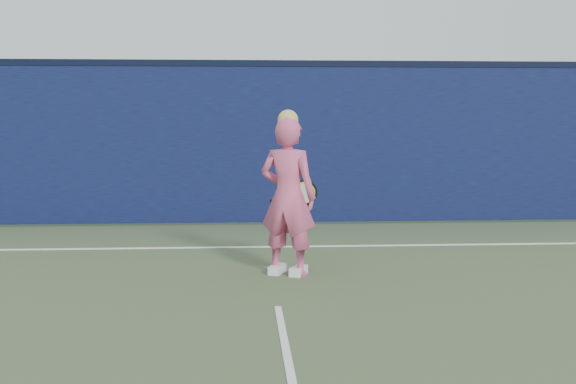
{
  "coord_description": "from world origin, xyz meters",
  "views": [
    {
      "loc": [
        -0.31,
        -5.28,
        1.69
      ],
      "look_at": [
        0.18,
        2.35,
        0.9
      ],
      "focal_mm": 45.0,
      "sensor_mm": 36.0,
      "label": 1
    }
  ],
  "objects": [
    {
      "name": "racket",
      "position": [
        0.36,
        2.77,
        0.84
      ],
      "size": [
        0.54,
        0.19,
        0.3
      ],
      "rotation": [
        0.0,
        0.0,
        -0.38
      ],
      "color": "black",
      "rests_on": "ground"
    },
    {
      "name": "player",
      "position": [
        0.18,
        2.35,
        0.85
      ],
      "size": [
        0.73,
        0.62,
        1.77
      ],
      "rotation": [
        0.0,
        0.0,
        2.72
      ],
      "color": "#D2517D",
      "rests_on": "ground"
    },
    {
      "name": "wall_cap",
      "position": [
        0.0,
        6.5,
        2.55
      ],
      "size": [
        24.0,
        0.42,
        0.1
      ],
      "primitive_type": "cube",
      "color": "black",
      "rests_on": "backstop_wall"
    },
    {
      "name": "ground",
      "position": [
        0.0,
        0.0,
        0.0
      ],
      "size": [
        80.0,
        80.0,
        0.0
      ],
      "primitive_type": "plane",
      "color": "#293C25",
      "rests_on": "ground"
    },
    {
      "name": "backstop_wall",
      "position": [
        0.0,
        6.5,
        1.25
      ],
      "size": [
        24.0,
        0.4,
        2.5
      ],
      "primitive_type": "cube",
      "color": "#0D0D3C",
      "rests_on": "ground"
    },
    {
      "name": "court_lines",
      "position": [
        0.0,
        -0.33,
        0.01
      ],
      "size": [
        11.0,
        12.04,
        0.01
      ],
      "color": "white",
      "rests_on": "court_surface"
    }
  ]
}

